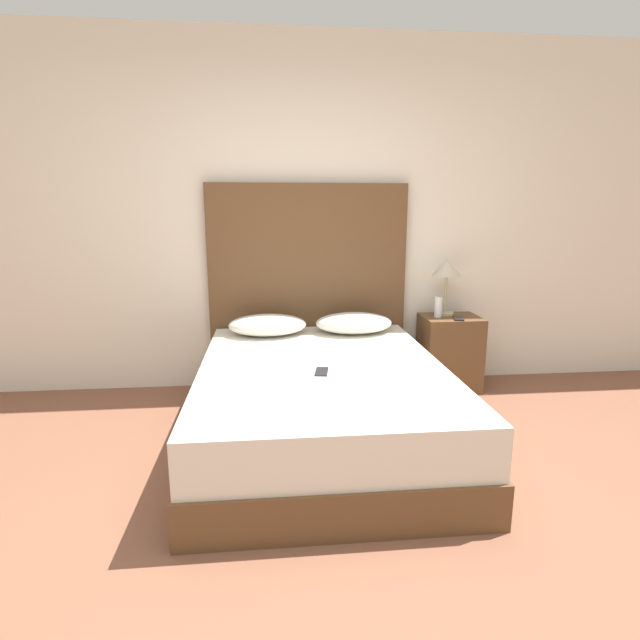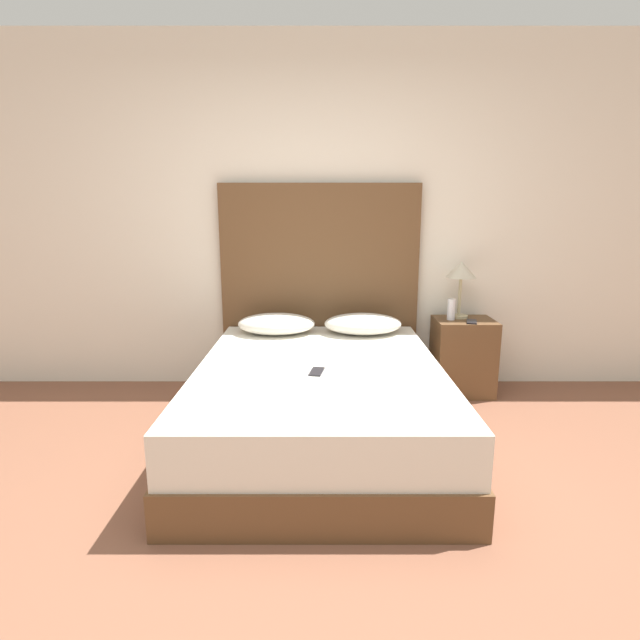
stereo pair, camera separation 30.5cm
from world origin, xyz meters
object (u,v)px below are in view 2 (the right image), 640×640
at_px(phone_on_nightstand, 472,322).
at_px(table_lamp, 462,273).
at_px(phone_on_bed, 317,372).
at_px(nightstand, 463,357).
at_px(bed, 320,403).

bearing_deg(phone_on_nightstand, table_lamp, 108.15).
height_order(phone_on_bed, nightstand, nightstand).
height_order(phone_on_bed, table_lamp, table_lamp).
relative_size(bed, phone_on_bed, 12.59).
bearing_deg(bed, phone_on_nightstand, 32.85).
distance_m(bed, table_lamp, 1.56).
xyz_separation_m(nightstand, table_lamp, (-0.03, 0.07, 0.64)).
bearing_deg(phone_on_bed, nightstand, 41.14).
distance_m(bed, phone_on_bed, 0.30).
relative_size(bed, nightstand, 3.43).
relative_size(nightstand, table_lamp, 1.35).
bearing_deg(phone_on_bed, bed, 84.11).
height_order(bed, phone_on_nightstand, phone_on_nightstand).
bearing_deg(nightstand, bed, -143.42).
distance_m(table_lamp, phone_on_nightstand, 0.38).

